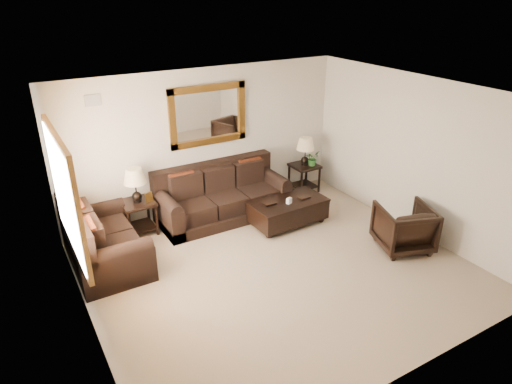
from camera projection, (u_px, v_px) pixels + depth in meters
room at (279, 189)px, 6.50m from camera, size 5.51×5.01×2.71m
window at (66, 194)px, 5.88m from camera, size 0.07×1.96×1.66m
mirror at (208, 115)px, 8.26m from camera, size 1.50×0.06×1.10m
air_vent at (93, 100)px, 7.15m from camera, size 0.25×0.02×0.18m
sofa at (222, 198)px, 8.53m from camera, size 2.41×1.04×0.99m
loveseat at (101, 244)px, 7.04m from camera, size 1.04×1.75×0.99m
end_table_left at (136, 192)px, 7.77m from camera, size 0.55×0.55×1.21m
end_table_right at (305, 156)px, 9.42m from camera, size 0.53×0.53×1.17m
coffee_table at (288, 209)px, 8.27m from camera, size 1.40×0.78×0.58m
armchair at (404, 225)px, 7.45m from camera, size 1.03×0.99×0.84m
potted_plant at (312, 160)px, 9.43m from camera, size 0.35×0.37×0.24m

